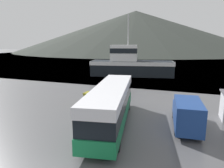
{
  "coord_description": "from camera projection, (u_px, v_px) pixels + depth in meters",
  "views": [
    {
      "loc": [
        6.35,
        -6.33,
        6.8
      ],
      "look_at": [
        -1.68,
        15.85,
        2.0
      ],
      "focal_mm": 32.0,
      "sensor_mm": 36.0,
      "label": 1
    }
  ],
  "objects": [
    {
      "name": "storage_bin",
      "position": [
        90.0,
        98.0,
        22.63
      ],
      "size": [
        1.11,
        1.15,
        1.37
      ],
      "color": "olive",
      "rests_on": "ground"
    },
    {
      "name": "hill_backdrop",
      "position": [
        136.0,
        31.0,
        184.31
      ],
      "size": [
        210.26,
        210.26,
        35.97
      ],
      "primitive_type": "cone",
      "color": "#2D332D",
      "rests_on": "ground"
    },
    {
      "name": "fishing_boat",
      "position": [
        130.0,
        64.0,
        42.85
      ],
      "size": [
        18.0,
        8.75,
        12.74
      ],
      "rotation": [
        0.0,
        0.0,
        4.91
      ],
      "color": "black",
      "rests_on": "water_surface"
    },
    {
      "name": "small_boat",
      "position": [
        106.0,
        69.0,
        50.88
      ],
      "size": [
        2.5,
        5.24,
        0.7
      ],
      "rotation": [
        0.0,
        0.0,
        6.22
      ],
      "color": "#19234C",
      "rests_on": "water_surface"
    },
    {
      "name": "tour_bus",
      "position": [
        111.0,
        103.0,
        16.65
      ],
      "size": [
        4.66,
        12.1,
        3.37
      ],
      "rotation": [
        0.0,
        0.0,
        0.19
      ],
      "color": "#146B3D",
      "rests_on": "ground"
    },
    {
      "name": "water_surface",
      "position": [
        175.0,
        53.0,
        141.11
      ],
      "size": [
        240.0,
        240.0,
        0.0
      ],
      "primitive_type": "plane",
      "color": "slate",
      "rests_on": "ground"
    },
    {
      "name": "delivery_van",
      "position": [
        187.0,
        113.0,
        16.01
      ],
      "size": [
        2.47,
        6.02,
        2.46
      ],
      "rotation": [
        0.0,
        0.0,
        0.09
      ],
      "color": "navy",
      "rests_on": "ground"
    },
    {
      "name": "mooring_bollard",
      "position": [
        108.0,
        86.0,
        30.2
      ],
      "size": [
        0.41,
        0.41,
        0.81
      ],
      "color": "black",
      "rests_on": "ground"
    }
  ]
}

